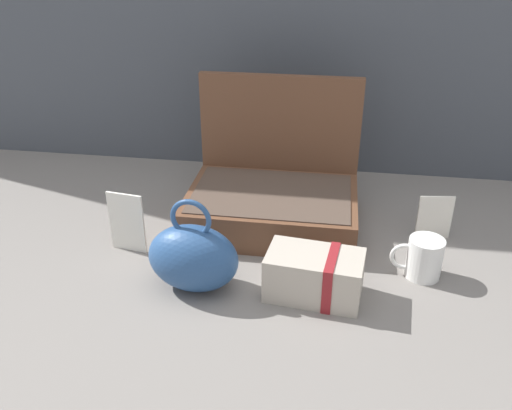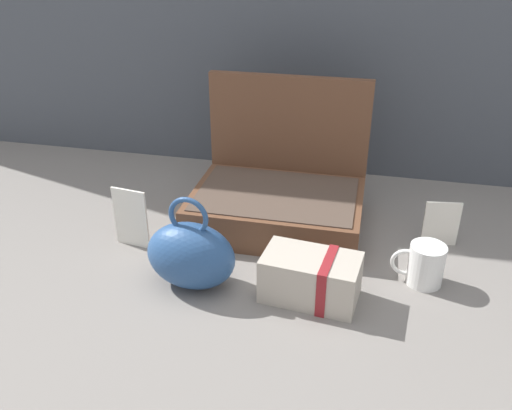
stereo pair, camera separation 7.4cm
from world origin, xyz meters
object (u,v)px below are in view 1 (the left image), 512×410
at_px(coffee_mug, 423,258).
at_px(info_card_left, 127,222).
at_px(cream_toiletry_bag, 316,275).
at_px(open_suitcase, 273,193).
at_px(poster_card_right, 434,217).
at_px(teal_pouch_handbag, 193,257).

relative_size(coffee_mug, info_card_left, 0.76).
relative_size(cream_toiletry_bag, info_card_left, 1.40).
height_order(open_suitcase, coffee_mug, open_suitcase).
xyz_separation_m(open_suitcase, coffee_mug, (0.37, -0.21, -0.03)).
bearing_deg(info_card_left, poster_card_right, 21.02).
bearing_deg(poster_card_right, coffee_mug, -112.26).
xyz_separation_m(teal_pouch_handbag, coffee_mug, (0.50, 0.12, -0.03)).
xyz_separation_m(open_suitcase, poster_card_right, (0.41, -0.04, -0.02)).
distance_m(info_card_left, poster_card_right, 0.76).
height_order(teal_pouch_handbag, poster_card_right, teal_pouch_handbag).
xyz_separation_m(cream_toiletry_bag, info_card_left, (-0.46, 0.11, 0.03)).
distance_m(coffee_mug, poster_card_right, 0.18).
relative_size(open_suitcase, cream_toiletry_bag, 2.05).
bearing_deg(cream_toiletry_bag, coffee_mug, 24.73).
relative_size(open_suitcase, poster_card_right, 3.71).
distance_m(cream_toiletry_bag, coffee_mug, 0.26).
bearing_deg(teal_pouch_handbag, cream_toiletry_bag, 2.45).
distance_m(cream_toiletry_bag, info_card_left, 0.47).
height_order(open_suitcase, teal_pouch_handbag, open_suitcase).
relative_size(teal_pouch_handbag, coffee_mug, 1.87).
xyz_separation_m(coffee_mug, info_card_left, (-0.70, 0.00, 0.03)).
bearing_deg(info_card_left, open_suitcase, 40.27).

